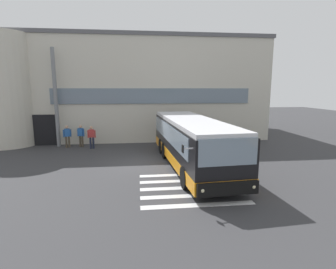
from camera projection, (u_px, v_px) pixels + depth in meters
The scene contains 9 objects.
ground_plane at pixel (143, 163), 15.61m from camera, with size 80.00×90.00×0.02m, color #353538.
bay_paint_stripes at pixel (189, 188), 11.72m from camera, with size 4.40×3.96×0.01m.
terminal_building at pixel (133, 89), 26.16m from camera, with size 23.57×13.80×8.73m.
entry_support_column at pixel (56, 98), 19.56m from camera, with size 0.28×0.28×7.35m, color slate.
bus_main_foreground at pixel (191, 143), 14.82m from camera, with size 3.31×10.60×2.70m.
passenger_near_column at pixel (67, 135), 19.62m from camera, with size 0.55×0.47×1.68m.
passenger_by_doorway at pixel (81, 135), 19.86m from camera, with size 0.56×0.34×1.68m.
passenger_at_curb_edge at pixel (92, 136), 19.28m from camera, with size 0.59×0.25×1.68m.
safety_bollard_yellow at pixel (176, 143), 19.34m from camera, with size 0.18×0.18×0.90m, color yellow.
Camera 1 is at (-0.21, -15.16, 4.36)m, focal length 28.04 mm.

